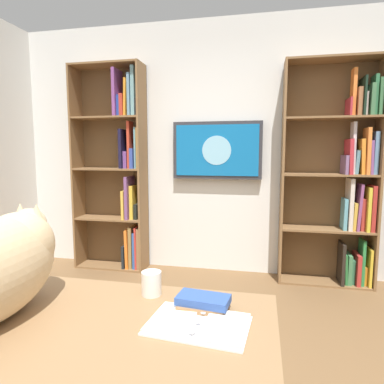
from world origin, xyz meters
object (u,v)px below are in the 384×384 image
Objects in this scene: wall_mounted_tv at (217,150)px; bookshelf_right at (119,171)px; desk_book_stack at (203,303)px; open_binder at (198,324)px; cat at (0,263)px; desk at (63,351)px; coffee_mug at (152,283)px; bookshelf_left at (341,180)px.

bookshelf_right is at bearing 4.38° from wall_mounted_tv.
bookshelf_right is 2.70m from desk_book_stack.
bookshelf_right is 2.80m from open_binder.
wall_mounted_tv is 2.59m from open_binder.
desk is at bearing 178.34° from cat.
coffee_mug is at bearing -41.52° from open_binder.
coffee_mug reaches higher than open_binder.
bookshelf_left is 6.25× the size of open_binder.
cat reaches higher than open_binder.
desk is at bearing 86.00° from wall_mounted_tv.
bookshelf_left is 22.72× the size of coffee_mug.
desk_book_stack is (-0.23, 0.09, -0.02)m from coffee_mug.
cat is 2.03× the size of open_binder.
bookshelf_left is at bearing -119.50° from desk.
coffee_mug is at bearing -21.21° from desk_book_stack.
bookshelf_left is 2.53m from coffee_mug.
bookshelf_right is 2.69m from desk.
desk is at bearing 8.58° from open_binder.
coffee_mug is 0.24m from desk_book_stack.
wall_mounted_tv is at bearing -88.82° from coffee_mug.
wall_mounted_tv is at bearing -175.62° from bookshelf_right.
bookshelf_right reaches higher than coffee_mug.
bookshelf_left is 2.52m from desk_book_stack.
desk_book_stack reaches higher than desk.
desk is (-0.90, 2.49, -0.47)m from bookshelf_right.
cat is 0.73m from desk_book_stack.
cat is (1.65, 2.49, -0.12)m from bookshelf_left.
cat reaches higher than coffee_mug.
wall_mounted_tv is (1.23, -0.08, 0.29)m from bookshelf_left.
wall_mounted_tv reaches higher than desk.
open_binder is 0.12m from desk_book_stack.
bookshelf_right reaches higher than desk_book_stack.
desk is 0.39m from coffee_mug.
bookshelf_right is 23.41× the size of coffee_mug.
coffee_mug is (-0.23, -0.27, 0.15)m from desk.
bookshelf_right is 3.17× the size of cat.
cat reaches higher than desk_book_stack.
wall_mounted_tv is 0.66× the size of desk.
bookshelf_right is at bearing -63.04° from coffee_mug.
desk_book_stack is (-0.69, -0.18, -0.16)m from cat.
open_binder is (-0.69, -0.06, -0.18)m from cat.
bookshelf_right is at bearing -60.71° from open_binder.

